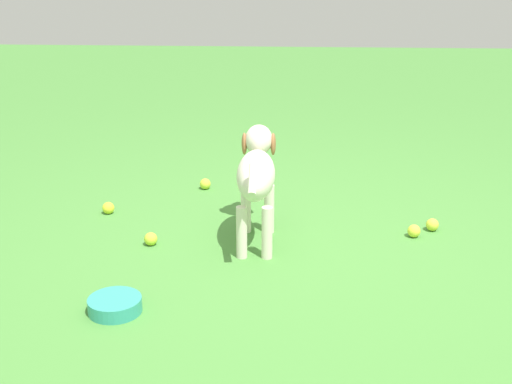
{
  "coord_description": "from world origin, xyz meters",
  "views": [
    {
      "loc": [
        0.06,
        2.94,
        1.44
      ],
      "look_at": [
        0.24,
        -0.24,
        0.28
      ],
      "focal_mm": 49.05,
      "sensor_mm": 36.0,
      "label": 1
    }
  ],
  "objects_px": {
    "tennis_ball_2": "(432,225)",
    "water_bowl": "(115,305)",
    "tennis_ball_1": "(414,231)",
    "tennis_ball_0": "(151,239)",
    "tennis_ball_4": "(205,184)",
    "dog": "(256,174)",
    "tennis_ball_3": "(108,208)"
  },
  "relations": [
    {
      "from": "tennis_ball_1",
      "to": "tennis_ball_2",
      "type": "bearing_deg",
      "value": -140.62
    },
    {
      "from": "dog",
      "to": "tennis_ball_4",
      "type": "bearing_deg",
      "value": 24.95
    },
    {
      "from": "tennis_ball_3",
      "to": "tennis_ball_4",
      "type": "relative_size",
      "value": 1.0
    },
    {
      "from": "tennis_ball_0",
      "to": "water_bowl",
      "type": "height_order",
      "value": "tennis_ball_0"
    },
    {
      "from": "water_bowl",
      "to": "tennis_ball_2",
      "type": "bearing_deg",
      "value": -147.47
    },
    {
      "from": "tennis_ball_3",
      "to": "water_bowl",
      "type": "xyz_separation_m",
      "value": [
        -0.3,
        1.07,
        -0.0
      ]
    },
    {
      "from": "dog",
      "to": "tennis_ball_2",
      "type": "bearing_deg",
      "value": -79.36
    },
    {
      "from": "dog",
      "to": "tennis_ball_3",
      "type": "xyz_separation_m",
      "value": [
        0.84,
        -0.32,
        -0.32
      ]
    },
    {
      "from": "water_bowl",
      "to": "tennis_ball_1",
      "type": "bearing_deg",
      "value": -148.08
    },
    {
      "from": "water_bowl",
      "to": "dog",
      "type": "bearing_deg",
      "value": -125.72
    },
    {
      "from": "tennis_ball_0",
      "to": "tennis_ball_1",
      "type": "relative_size",
      "value": 1.0
    },
    {
      "from": "tennis_ball_0",
      "to": "tennis_ball_4",
      "type": "xyz_separation_m",
      "value": [
        -0.17,
        -0.84,
        0.0
      ]
    },
    {
      "from": "tennis_ball_1",
      "to": "tennis_ball_0",
      "type": "bearing_deg",
      "value": 7.47
    },
    {
      "from": "dog",
      "to": "tennis_ball_3",
      "type": "height_order",
      "value": "dog"
    },
    {
      "from": "tennis_ball_3",
      "to": "water_bowl",
      "type": "relative_size",
      "value": 0.3
    },
    {
      "from": "tennis_ball_0",
      "to": "tennis_ball_4",
      "type": "relative_size",
      "value": 1.0
    },
    {
      "from": "tennis_ball_2",
      "to": "tennis_ball_3",
      "type": "distance_m",
      "value": 1.75
    },
    {
      "from": "dog",
      "to": "water_bowl",
      "type": "height_order",
      "value": "dog"
    },
    {
      "from": "tennis_ball_4",
      "to": "tennis_ball_1",
      "type": "bearing_deg",
      "value": 150.05
    },
    {
      "from": "tennis_ball_2",
      "to": "tennis_ball_3",
      "type": "height_order",
      "value": "same"
    },
    {
      "from": "tennis_ball_1",
      "to": "water_bowl",
      "type": "relative_size",
      "value": 0.3
    },
    {
      "from": "tennis_ball_2",
      "to": "water_bowl",
      "type": "distance_m",
      "value": 1.72
    },
    {
      "from": "tennis_ball_3",
      "to": "tennis_ball_4",
      "type": "height_order",
      "value": "same"
    },
    {
      "from": "tennis_ball_2",
      "to": "tennis_ball_4",
      "type": "relative_size",
      "value": 1.0
    },
    {
      "from": "tennis_ball_2",
      "to": "tennis_ball_0",
      "type": "bearing_deg",
      "value": 10.4
    },
    {
      "from": "tennis_ball_3",
      "to": "tennis_ball_1",
      "type": "bearing_deg",
      "value": 171.91
    },
    {
      "from": "tennis_ball_3",
      "to": "dog",
      "type": "bearing_deg",
      "value": 159.21
    },
    {
      "from": "tennis_ball_2",
      "to": "tennis_ball_4",
      "type": "bearing_deg",
      "value": -24.51
    },
    {
      "from": "tennis_ball_0",
      "to": "tennis_ball_1",
      "type": "bearing_deg",
      "value": -172.53
    },
    {
      "from": "tennis_ball_1",
      "to": "tennis_ball_2",
      "type": "xyz_separation_m",
      "value": [
        -0.11,
        -0.09,
        0.0
      ]
    },
    {
      "from": "dog",
      "to": "tennis_ball_0",
      "type": "height_order",
      "value": "dog"
    },
    {
      "from": "tennis_ball_2",
      "to": "tennis_ball_4",
      "type": "height_order",
      "value": "same"
    }
  ]
}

